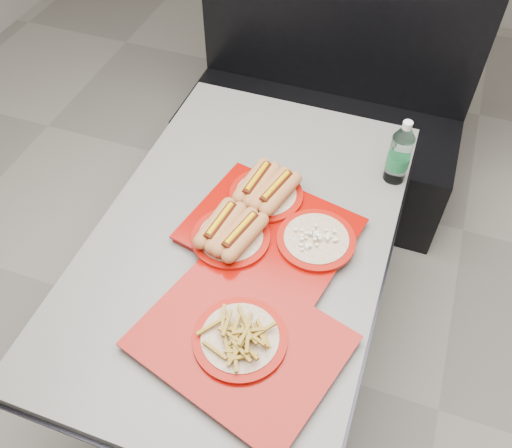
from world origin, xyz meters
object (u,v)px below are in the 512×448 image
(tray_far, at_px, (240,340))
(water_bottle, at_px, (399,155))
(diner_table, at_px, (243,266))
(booth_bench, at_px, (322,115))
(tray_near, at_px, (266,222))

(tray_far, height_order, water_bottle, water_bottle)
(diner_table, xyz_separation_m, water_bottle, (0.40, 0.41, 0.27))
(water_bottle, bearing_deg, tray_far, -109.53)
(booth_bench, bearing_deg, tray_near, -86.57)
(diner_table, bearing_deg, tray_near, 36.28)
(booth_bench, bearing_deg, water_bottle, -59.34)
(tray_near, height_order, tray_far, tray_near)
(diner_table, height_order, booth_bench, booth_bench)
(booth_bench, xyz_separation_m, tray_far, (0.13, -1.45, 0.38))
(booth_bench, distance_m, tray_far, 1.51)
(diner_table, relative_size, booth_bench, 1.05)
(diner_table, height_order, tray_far, tray_far)
(water_bottle, bearing_deg, tray_near, -132.80)
(diner_table, relative_size, tray_far, 2.32)
(tray_far, bearing_deg, diner_table, 109.93)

